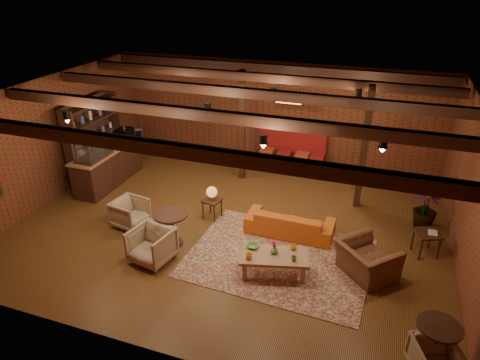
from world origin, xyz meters
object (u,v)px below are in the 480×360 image
(side_table_lamp, at_px, (212,194))
(armchair_b, at_px, (152,244))
(coffee_table, at_px, (273,257))
(side_table_book, at_px, (428,234))
(armchair_a, at_px, (130,212))
(plant_tall, at_px, (434,170))
(armchair_right, at_px, (367,255))
(sofa, at_px, (290,222))
(round_table_right, at_px, (436,338))
(round_table_left, at_px, (171,223))
(armchair_far, at_px, (435,357))

(side_table_lamp, height_order, armchair_b, side_table_lamp)
(coffee_table, xyz_separation_m, side_table_book, (2.95, 1.73, 0.09))
(armchair_a, relative_size, plant_tall, 0.25)
(armchair_a, relative_size, armchair_right, 0.69)
(sofa, bearing_deg, side_table_book, -176.20)
(coffee_table, distance_m, round_table_right, 3.23)
(round_table_left, bearing_deg, armchair_b, -100.30)
(armchair_right, bearing_deg, armchair_far, 163.30)
(round_table_left, xyz_separation_m, armchair_right, (4.20, 0.32, -0.06))
(round_table_right, bearing_deg, armchair_far, -90.00)
(armchair_a, height_order, round_table_right, round_table_right)
(armchair_far, bearing_deg, armchair_a, 140.77)
(armchair_b, xyz_separation_m, armchair_right, (4.32, 1.00, 0.06))
(armchair_a, distance_m, armchair_right, 5.52)
(sofa, bearing_deg, armchair_right, 152.29)
(side_table_lamp, xyz_separation_m, side_table_book, (4.95, 0.10, -0.14))
(round_table_left, height_order, side_table_book, round_table_left)
(round_table_left, bearing_deg, sofa, 28.19)
(round_table_left, xyz_separation_m, armchair_a, (-1.32, 0.37, -0.16))
(side_table_lamp, distance_m, armchair_right, 3.93)
(side_table_lamp, bearing_deg, round_table_right, -30.78)
(armchair_right, bearing_deg, side_table_book, -91.29)
(round_table_right, bearing_deg, round_table_left, 163.41)
(plant_tall, bearing_deg, armchair_far, -90.00)
(side_table_lamp, bearing_deg, armchair_b, -104.76)
(sofa, bearing_deg, side_table_lamp, -1.24)
(side_table_lamp, relative_size, armchair_a, 1.15)
(round_table_left, bearing_deg, armchair_far, -18.54)
(sofa, distance_m, armchair_a, 3.83)
(side_table_lamp, bearing_deg, armchair_right, -15.26)
(side_table_lamp, height_order, plant_tall, plant_tall)
(armchair_right, height_order, plant_tall, plant_tall)
(armchair_b, distance_m, plant_tall, 6.51)
(coffee_table, relative_size, side_table_book, 2.30)
(armchair_far, height_order, plant_tall, plant_tall)
(coffee_table, relative_size, armchair_b, 1.81)
(side_table_book, xyz_separation_m, round_table_right, (0.00, -3.05, 0.01))
(round_table_right, bearing_deg, sofa, 135.76)
(armchair_right, height_order, round_table_right, armchair_right)
(sofa, xyz_separation_m, armchair_b, (-2.53, -1.97, 0.12))
(coffee_table, bearing_deg, armchair_far, -27.26)
(side_table_lamp, distance_m, armchair_far, 5.88)
(coffee_table, bearing_deg, armchair_b, -171.13)
(armchair_right, bearing_deg, coffee_table, 63.11)
(armchair_right, bearing_deg, armchair_b, 57.46)
(side_table_lamp, height_order, round_table_right, side_table_lamp)
(armchair_a, height_order, plant_tall, plant_tall)
(sofa, xyz_separation_m, armchair_right, (1.80, -0.97, 0.18))
(side_table_lamp, height_order, armchair_right, armchair_right)
(round_table_right, relative_size, plant_tall, 0.26)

